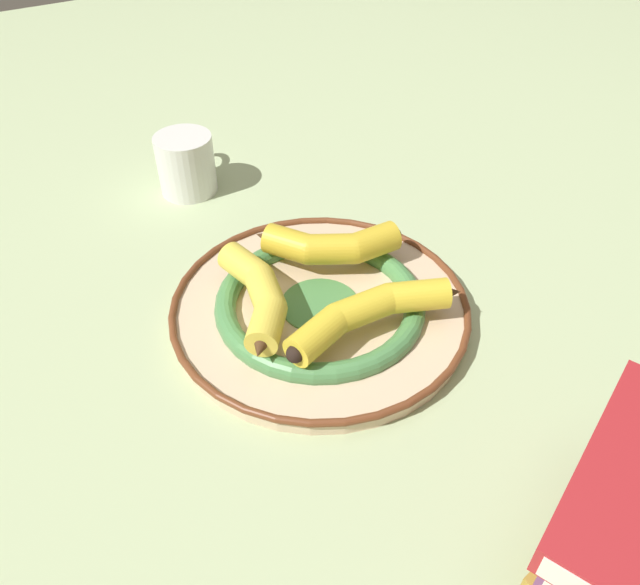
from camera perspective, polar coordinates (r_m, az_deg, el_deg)
The scene contains 6 objects.
ground_plane at distance 0.71m, azimuth -0.90°, elevation -4.17°, with size 2.80×2.80×0.00m, color #B2C693.
decorative_bowl at distance 0.73m, azimuth 0.00°, elevation -1.30°, with size 0.35×0.35×0.03m.
banana_a at distance 0.69m, azimuth -5.56°, elevation -0.28°, with size 0.08×0.18×0.04m.
banana_b at distance 0.75m, azimuth 0.78°, elevation 4.34°, with size 0.17×0.11×0.04m.
banana_c at distance 0.67m, azimuth 4.60°, elevation -1.72°, with size 0.22×0.06×0.03m.
coffee_mug at distance 0.96m, azimuth -12.00°, elevation 11.61°, with size 0.08×0.13×0.09m.
Camera 1 is at (0.24, 0.43, 0.51)m, focal length 35.00 mm.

